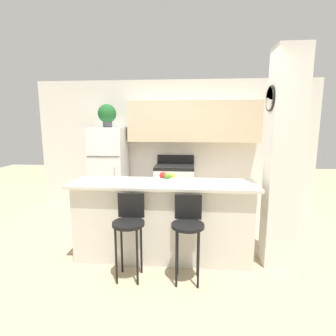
# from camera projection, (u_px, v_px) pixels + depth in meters

# --- Properties ---
(ground_plane) EXTENTS (14.00, 14.00, 0.00)m
(ground_plane) POSITION_uv_depth(u_px,v_px,m) (163.00, 257.00, 3.40)
(ground_plane) COLOR tan
(wall_back) EXTENTS (5.60, 0.38, 2.55)m
(wall_back) POSITION_uv_depth(u_px,v_px,m) (182.00, 135.00, 5.22)
(wall_back) COLOR white
(wall_back) RESTS_ON ground_plane
(pillar_right) EXTENTS (0.38, 0.32, 2.55)m
(pillar_right) POSITION_uv_depth(u_px,v_px,m) (283.00, 161.00, 3.05)
(pillar_right) COLOR white
(pillar_right) RESTS_ON ground_plane
(counter_bar) EXTENTS (2.29, 0.63, 0.99)m
(counter_bar) POSITION_uv_depth(u_px,v_px,m) (163.00, 220.00, 3.32)
(counter_bar) COLOR silver
(counter_bar) RESTS_ON ground_plane
(refrigerator) EXTENTS (0.64, 0.68, 1.63)m
(refrigerator) POSITION_uv_depth(u_px,v_px,m) (109.00, 169.00, 5.15)
(refrigerator) COLOR white
(refrigerator) RESTS_ON ground_plane
(stove_range) EXTENTS (0.74, 0.67, 1.07)m
(stove_range) POSITION_uv_depth(u_px,v_px,m) (175.00, 188.00, 5.11)
(stove_range) COLOR white
(stove_range) RESTS_ON ground_plane
(bar_stool_left) EXTENTS (0.35, 0.35, 0.94)m
(bar_stool_left) POSITION_uv_depth(u_px,v_px,m) (129.00, 224.00, 2.87)
(bar_stool_left) COLOR black
(bar_stool_left) RESTS_ON ground_plane
(bar_stool_right) EXTENTS (0.35, 0.35, 0.94)m
(bar_stool_right) POSITION_uv_depth(u_px,v_px,m) (188.00, 226.00, 2.81)
(bar_stool_right) COLOR black
(bar_stool_right) RESTS_ON ground_plane
(potted_plant_on_fridge) EXTENTS (0.35, 0.35, 0.43)m
(potted_plant_on_fridge) POSITION_uv_depth(u_px,v_px,m) (107.00, 114.00, 4.97)
(potted_plant_on_fridge) COLOR #4C4C51
(potted_plant_on_fridge) RESTS_ON refrigerator
(fruit_bowl) EXTENTS (0.25, 0.25, 0.12)m
(fruit_bowl) POSITION_uv_depth(u_px,v_px,m) (167.00, 178.00, 3.27)
(fruit_bowl) COLOR silver
(fruit_bowl) RESTS_ON counter_bar
(trash_bin) EXTENTS (0.28, 0.28, 0.38)m
(trash_bin) POSITION_uv_depth(u_px,v_px,m) (135.00, 204.00, 4.98)
(trash_bin) COLOR black
(trash_bin) RESTS_ON ground_plane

